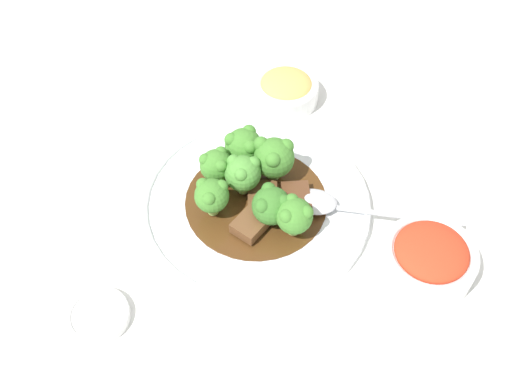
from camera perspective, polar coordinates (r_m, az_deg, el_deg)
ground_plane at (r=0.82m, az=0.00°, el=-1.50°), size 4.00×4.00×0.00m
main_plate at (r=0.81m, az=0.00°, el=-1.06°), size 0.31×0.31×0.02m
beef_strip_0 at (r=0.80m, az=0.68°, el=-0.23°), size 0.06×0.05×0.01m
beef_strip_1 at (r=0.79m, az=3.87°, el=-0.85°), size 0.06×0.05×0.01m
beef_strip_2 at (r=0.77m, az=-0.80°, el=-2.98°), size 0.06×0.05×0.02m
broccoli_floret_0 at (r=0.78m, az=-1.27°, el=1.83°), size 0.05×0.05×0.06m
broccoli_floret_1 at (r=0.80m, az=-3.82°, el=2.58°), size 0.04×0.04×0.05m
broccoli_floret_2 at (r=0.76m, az=1.47°, el=-1.25°), size 0.05×0.05×0.05m
broccoli_floret_3 at (r=0.76m, az=-4.24°, el=-0.32°), size 0.05×0.05×0.06m
broccoli_floret_4 at (r=0.82m, az=-1.19°, el=4.40°), size 0.05×0.05×0.06m
broccoli_floret_5 at (r=0.74m, az=3.68°, el=-2.23°), size 0.05×0.05×0.06m
broccoli_floret_6 at (r=0.80m, az=1.73°, el=3.33°), size 0.06×0.06×0.06m
serving_spoon at (r=0.79m, az=6.96°, el=-1.27°), size 0.04×0.22×0.01m
side_bowl_kimchi at (r=0.77m, az=16.16°, el=-6.01°), size 0.12×0.12×0.05m
side_bowl_appetizer at (r=0.95m, az=2.88°, el=9.77°), size 0.10×0.10×0.04m
sauce_dish at (r=0.75m, az=-14.78°, el=-11.29°), size 0.07×0.07×0.01m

